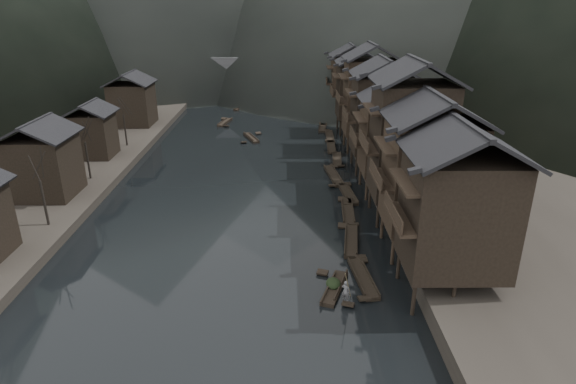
{
  "coord_description": "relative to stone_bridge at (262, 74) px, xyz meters",
  "views": [
    {
      "loc": [
        5.25,
        -38.72,
        20.74
      ],
      "look_at": [
        5.5,
        6.74,
        2.5
      ],
      "focal_mm": 30.0,
      "sensor_mm": 36.0,
      "label": 1
    }
  ],
  "objects": [
    {
      "name": "boatman",
      "position": [
        9.61,
        -80.98,
        -3.83
      ],
      "size": [
        0.73,
        0.66,
        1.68
      ],
      "primitive_type": "imported",
      "rotation": [
        0.0,
        0.0,
        2.59
      ],
      "color": "slate",
      "rests_on": "hero_sampan"
    },
    {
      "name": "cargo_heap",
      "position": [
        8.92,
        -79.03,
        -4.33
      ],
      "size": [
        1.15,
        1.51,
        0.69
      ],
      "primitive_type": "ellipsoid",
      "color": "black",
      "rests_on": "hero_sampan"
    },
    {
      "name": "right_bank",
      "position": [
        35.0,
        -32.0,
        -4.21
      ],
      "size": [
        40.0,
        200.0,
        1.8
      ],
      "primitive_type": "cube",
      "color": "#2D2823",
      "rests_on": "ground"
    },
    {
      "name": "left_houses",
      "position": [
        -20.5,
        -51.88,
        0.55
      ],
      "size": [
        8.1,
        53.2,
        8.73
      ],
      "color": "black",
      "rests_on": "left_bank"
    },
    {
      "name": "stone_bridge",
      "position": [
        0.0,
        0.0,
        0.0
      ],
      "size": [
        40.0,
        6.0,
        9.0
      ],
      "color": "#4C4C4F",
      "rests_on": "ground"
    },
    {
      "name": "water",
      "position": [
        0.0,
        -72.0,
        -5.11
      ],
      "size": [
        300.0,
        300.0,
        0.0
      ],
      "primitive_type": "plane",
      "color": "black",
      "rests_on": "ground"
    },
    {
      "name": "bare_trees",
      "position": [
        -17.0,
        -62.32,
        0.85
      ],
      "size": [
        3.21,
        40.98,
        6.43
      ],
      "color": "black",
      "rests_on": "left_bank"
    },
    {
      "name": "left_bank",
      "position": [
        -35.0,
        -32.0,
        -4.51
      ],
      "size": [
        40.0,
        200.0,
        1.2
      ],
      "primitive_type": "cube",
      "color": "#2D2823",
      "rests_on": "ground"
    },
    {
      "name": "stilt_houses",
      "position": [
        17.28,
        -53.0,
        3.77
      ],
      "size": [
        9.0,
        67.6,
        16.0
      ],
      "color": "black",
      "rests_on": "ground"
    },
    {
      "name": "hero_sampan",
      "position": [
        9.0,
        -79.26,
        -4.91
      ],
      "size": [
        2.61,
        5.22,
        0.44
      ],
      "color": "black",
      "rests_on": "water"
    },
    {
      "name": "midriver_boats",
      "position": [
        -3.09,
        -25.5,
        -4.91
      ],
      "size": [
        8.02,
        28.47,
        0.45
      ],
      "color": "black",
      "rests_on": "water"
    },
    {
      "name": "bamboo_pole",
      "position": [
        9.81,
        -80.98,
        -1.04
      ],
      "size": [
        1.0,
        2.47,
        3.91
      ],
      "primitive_type": "cylinder",
      "rotation": [
        0.59,
        0.0,
        -0.37
      ],
      "color": "#8C7A51",
      "rests_on": "boatman"
    },
    {
      "name": "moored_sampans",
      "position": [
        11.85,
        -49.76,
        -4.91
      ],
      "size": [
        2.96,
        60.62,
        0.47
      ],
      "color": "black",
      "rests_on": "water"
    }
  ]
}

